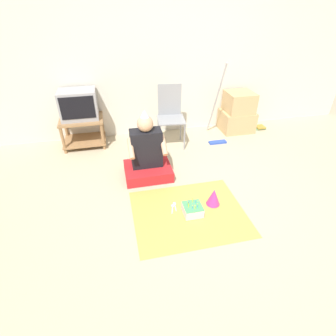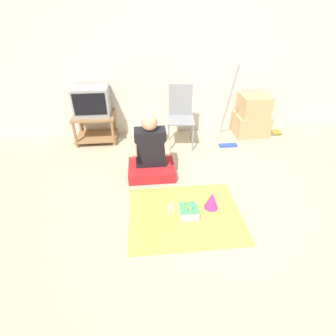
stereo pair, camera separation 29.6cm
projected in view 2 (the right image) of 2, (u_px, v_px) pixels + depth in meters
The scene contains 14 objects.
ground_plane at pixel (219, 219), 2.77m from camera, with size 16.00×16.00×0.00m, color tan.
wall_back at pixel (188, 52), 3.95m from camera, with size 6.40×0.06×2.55m.
tv_stand at pixel (95, 125), 4.15m from camera, with size 0.63×0.49×0.45m.
tv at pixel (92, 101), 3.95m from camera, with size 0.53×0.39×0.42m.
folding_chair at pixel (181, 112), 3.94m from camera, with size 0.44×0.43×0.91m.
cardboard_box_stack at pixel (252, 116), 4.33m from camera, with size 0.54×0.45×0.67m.
dust_mop at pixel (228, 121), 4.04m from camera, with size 0.28×0.54×1.23m.
book_pile at pixel (275, 133), 4.48m from camera, with size 0.20×0.15×0.05m.
person_seated at pixel (151, 155), 3.35m from camera, with size 0.59×0.48×0.89m.
party_cloth at pixel (185, 214), 2.83m from camera, with size 1.21×0.99×0.01m.
birthday_cake at pixel (188, 211), 2.79m from camera, with size 0.20×0.20×0.16m.
party_hat_blue at pixel (212, 200), 2.87m from camera, with size 0.15×0.15×0.20m.
plastic_spoon_near at pixel (172, 205), 2.95m from camera, with size 0.04×0.15×0.01m.
plastic_spoon_far at pixel (170, 207), 2.92m from camera, with size 0.06×0.14×0.01m.
Camera 2 is at (-0.74, -1.95, 1.98)m, focal length 28.00 mm.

